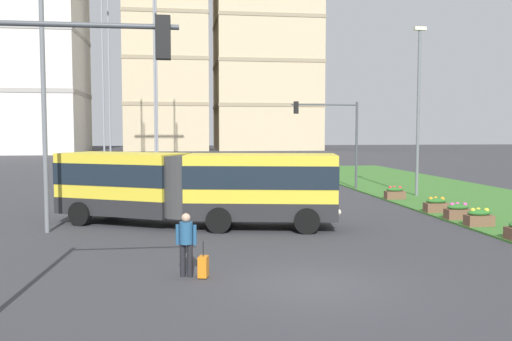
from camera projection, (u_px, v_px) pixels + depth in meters
ground_plane at (313, 285)px, 14.30m from camera, size 260.00×260.00×0.00m
articulated_bus at (195, 186)px, 23.08m from camera, size 11.85×6.19×3.00m
car_white_van at (140, 177)px, 37.88m from camera, size 4.46×2.14×1.58m
pedestrian_crossing at (186, 240)px, 15.06m from camera, size 0.56×0.36×1.74m
rolling_suitcase at (203, 266)px, 14.97m from camera, size 0.33×0.41×0.97m
flower_planter_2 at (479, 217)px, 22.66m from camera, size 1.10×0.56×0.74m
flower_planter_3 at (458, 211)px, 24.37m from camera, size 1.10×0.56×0.74m
flower_planter_4 at (436, 205)px, 26.44m from camera, size 1.10×0.56×0.74m
flower_planter_5 at (395, 193)px, 31.51m from camera, size 1.10×0.56×0.74m
traffic_light_near_left at (28, 117)px, 10.19m from camera, size 4.21×0.28×6.11m
traffic_light_far_right at (335, 129)px, 36.67m from camera, size 4.49×0.28×5.84m
streetlight_left at (44, 92)px, 21.23m from camera, size 0.70×0.28×9.96m
streetlight_median at (418, 105)px, 32.74m from camera, size 0.70×0.28×9.99m
apartment_tower_west at (19, 8)px, 94.32m from camera, size 20.46×18.90×49.18m
apartment_tower_westcentre at (166, 21)px, 110.47m from camera, size 16.05×18.06×51.05m
apartment_tower_centre at (266, 46)px, 113.14m from camera, size 20.57×17.74×42.16m
transmission_pylon at (130, 21)px, 68.25m from camera, size 9.00×6.24×31.85m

